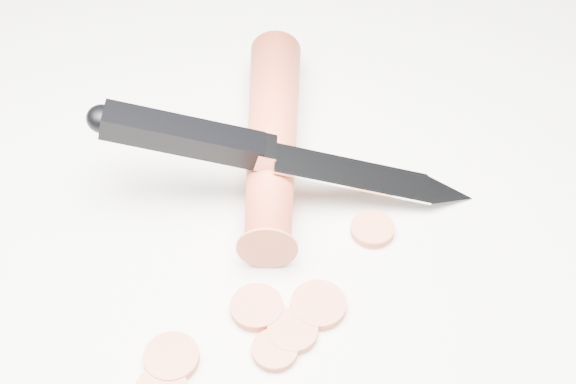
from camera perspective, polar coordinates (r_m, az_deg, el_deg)
ground at (r=0.58m, az=-6.54°, el=-3.14°), size 2.40×2.40×0.00m
carrot at (r=0.61m, az=-1.14°, el=3.86°), size 0.16×0.19×0.04m
carrot_slice_1 at (r=0.52m, az=-0.95°, el=-11.18°), size 0.03×0.03×0.01m
carrot_slice_2 at (r=0.54m, az=-2.24°, el=-8.21°), size 0.04×0.04×0.01m
carrot_slice_3 at (r=0.53m, az=0.33°, el=-9.88°), size 0.03×0.03×0.01m
carrot_slice_4 at (r=0.58m, az=6.02°, el=-2.65°), size 0.03×0.03×0.01m
carrot_slice_5 at (r=0.52m, az=-8.28°, el=-11.58°), size 0.04×0.04×0.01m
carrot_slice_6 at (r=0.54m, az=2.18°, el=-8.04°), size 0.04×0.04×0.01m
kitchen_knife at (r=0.57m, az=-0.02°, el=2.77°), size 0.24×0.19×0.09m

